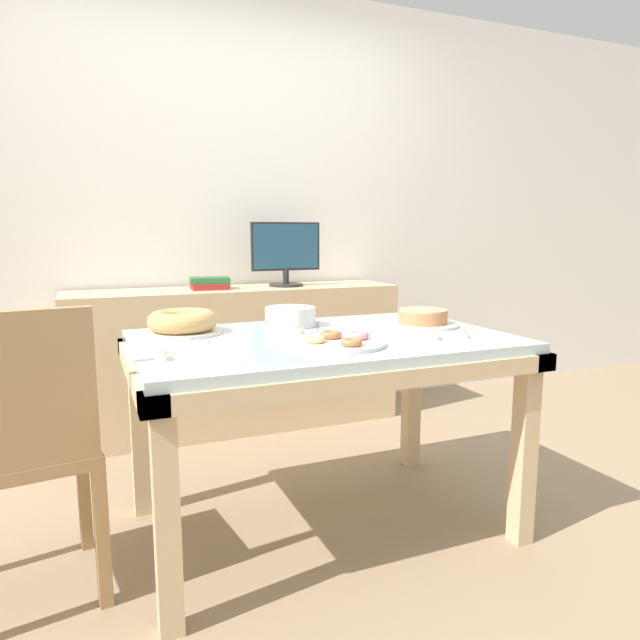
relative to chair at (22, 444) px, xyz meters
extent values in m
plane|color=#997F60|center=(1.01, 0.10, -0.52)|extent=(12.00, 12.00, 0.00)
cube|color=white|center=(1.01, 1.68, 0.78)|extent=(8.00, 0.10, 2.60)
cube|color=silver|center=(1.01, 0.10, 0.22)|extent=(1.37, 0.87, 0.04)
cube|color=#D1B284|center=(1.01, -0.32, 0.17)|extent=(1.40, 0.08, 0.06)
cube|color=#D1B284|center=(1.01, 0.51, 0.17)|extent=(1.40, 0.08, 0.06)
cube|color=#D1B284|center=(0.35, 0.10, 0.17)|extent=(0.08, 0.90, 0.06)
cube|color=#D1B284|center=(1.67, 0.10, 0.17)|extent=(0.08, 0.90, 0.06)
cube|color=#D1B284|center=(0.37, -0.29, -0.17)|extent=(0.07, 0.07, 0.70)
cube|color=#D1B284|center=(1.65, -0.29, -0.17)|extent=(0.07, 0.07, 0.70)
cube|color=#D1B284|center=(0.37, 0.49, -0.17)|extent=(0.07, 0.07, 0.70)
cube|color=#D1B284|center=(1.65, 0.49, -0.17)|extent=(0.07, 0.07, 0.70)
cube|color=tan|center=(-0.01, 0.07, -0.05)|extent=(0.47, 0.47, 0.04)
cube|color=tan|center=(0.02, -0.11, 0.19)|extent=(0.40, 0.09, 0.45)
cube|color=tan|center=(0.15, 0.29, -0.30)|extent=(0.04, 0.04, 0.45)
cube|color=tan|center=(0.20, -0.09, -0.30)|extent=(0.04, 0.04, 0.45)
cube|color=#D1B284|center=(1.01, 1.38, -0.11)|extent=(1.89, 0.44, 0.83)
cylinder|color=#262628|center=(1.32, 1.38, 0.31)|extent=(0.20, 0.20, 0.02)
cylinder|color=#262628|center=(1.32, 1.38, 0.36)|extent=(0.04, 0.04, 0.09)
cube|color=#262628|center=(1.32, 1.38, 0.54)|extent=(0.42, 0.02, 0.28)
cube|color=navy|center=(1.32, 1.36, 0.54)|extent=(0.40, 0.00, 0.26)
cube|color=maroon|center=(0.86, 1.38, 0.32)|extent=(0.21, 0.18, 0.03)
cube|color=#2D6638|center=(0.86, 1.38, 0.35)|extent=(0.24, 0.17, 0.04)
cylinder|color=silver|center=(1.49, 0.15, 0.24)|extent=(0.30, 0.30, 0.01)
cylinder|color=#BC7A4C|center=(1.49, 0.15, 0.28)|extent=(0.20, 0.20, 0.05)
cylinder|color=#EDA16C|center=(1.49, 0.15, 0.31)|extent=(0.20, 0.20, 0.01)
cylinder|color=silver|center=(0.54, 0.36, 0.24)|extent=(0.31, 0.31, 0.01)
torus|color=tan|center=(0.54, 0.36, 0.29)|extent=(0.26, 0.26, 0.08)
cylinder|color=silver|center=(1.00, -0.08, 0.25)|extent=(0.33, 0.33, 0.01)
torus|color=pink|center=(1.08, -0.07, 0.27)|extent=(0.08, 0.08, 0.03)
torus|color=#B27042|center=(1.00, -0.02, 0.27)|extent=(0.08, 0.08, 0.03)
torus|color=#EAD184|center=(0.91, -0.07, 0.26)|extent=(0.08, 0.08, 0.02)
torus|color=#B27042|center=(1.01, -0.17, 0.26)|extent=(0.07, 0.07, 0.02)
cylinder|color=silver|center=(0.98, 0.36, 0.24)|extent=(0.21, 0.21, 0.01)
cylinder|color=silver|center=(0.98, 0.36, 0.25)|extent=(0.21, 0.21, 0.01)
cylinder|color=silver|center=(0.98, 0.36, 0.26)|extent=(0.21, 0.21, 0.01)
cylinder|color=silver|center=(0.98, 0.36, 0.27)|extent=(0.21, 0.21, 0.01)
cylinder|color=silver|center=(0.98, 0.36, 0.28)|extent=(0.21, 0.21, 0.01)
cylinder|color=silver|center=(0.98, 0.36, 0.29)|extent=(0.21, 0.21, 0.01)
cylinder|color=silver|center=(0.98, 0.36, 0.30)|extent=(0.21, 0.21, 0.01)
cylinder|color=silver|center=(0.98, 0.36, 0.31)|extent=(0.21, 0.21, 0.01)
cylinder|color=silver|center=(1.37, -0.12, 0.25)|extent=(0.04, 0.04, 0.02)
cylinder|color=white|center=(1.37, -0.12, 0.25)|extent=(0.03, 0.03, 0.00)
cone|color=#F9B74C|center=(1.37, -0.12, 0.27)|extent=(0.01, 0.01, 0.02)
cylinder|color=silver|center=(1.49, -0.13, 0.25)|extent=(0.04, 0.04, 0.02)
cylinder|color=white|center=(1.49, -0.13, 0.25)|extent=(0.03, 0.03, 0.00)
cone|color=#F9B74C|center=(1.49, -0.13, 0.27)|extent=(0.01, 0.01, 0.02)
cylinder|color=silver|center=(0.41, -0.09, 0.25)|extent=(0.04, 0.04, 0.02)
cylinder|color=white|center=(0.41, -0.09, 0.25)|extent=(0.03, 0.03, 0.00)
cone|color=#F9B74C|center=(0.41, -0.09, 0.27)|extent=(0.01, 0.01, 0.02)
cylinder|color=silver|center=(0.95, 0.20, 0.25)|extent=(0.04, 0.04, 0.02)
cylinder|color=white|center=(0.95, 0.20, 0.25)|extent=(0.03, 0.03, 0.00)
cone|color=#F9B74C|center=(0.95, 0.20, 0.27)|extent=(0.01, 0.01, 0.02)
camera|label=1|loc=(0.20, -1.84, 0.63)|focal=32.00mm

